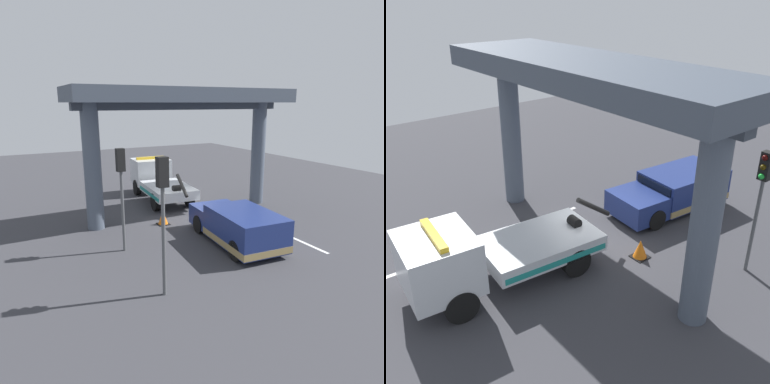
% 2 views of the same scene
% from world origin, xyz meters
% --- Properties ---
extents(ground_plane, '(60.00, 40.00, 0.10)m').
position_xyz_m(ground_plane, '(0.00, 0.00, -0.05)').
color(ground_plane, '#38383D').
extents(lane_stripe_west, '(2.60, 0.16, 0.01)m').
position_xyz_m(lane_stripe_west, '(-6.00, -2.58, 0.00)').
color(lane_stripe_west, silver).
rests_on(lane_stripe_west, ground).
extents(lane_stripe_mid, '(2.60, 0.16, 0.01)m').
position_xyz_m(lane_stripe_mid, '(0.00, -2.58, 0.00)').
color(lane_stripe_mid, silver).
rests_on(lane_stripe_mid, ground).
extents(lane_stripe_east, '(2.60, 0.16, 0.01)m').
position_xyz_m(lane_stripe_east, '(6.00, -2.58, 0.00)').
color(lane_stripe_east, silver).
rests_on(lane_stripe_east, ground).
extents(tow_truck_white, '(7.33, 2.88, 2.46)m').
position_xyz_m(tow_truck_white, '(4.23, -0.06, 1.20)').
color(tow_truck_white, silver).
rests_on(tow_truck_white, ground).
extents(towed_van_green, '(5.36, 2.59, 1.58)m').
position_xyz_m(towed_van_green, '(-4.59, 0.01, 0.78)').
color(towed_van_green, navy).
rests_on(towed_van_green, ground).
extents(overpass_structure, '(3.60, 11.80, 6.67)m').
position_xyz_m(overpass_structure, '(0.28, 0.00, 5.64)').
color(overpass_structure, '#4C5666').
rests_on(overpass_structure, ground).
extents(traffic_light_near, '(0.39, 0.32, 4.43)m').
position_xyz_m(traffic_light_near, '(-6.98, 4.56, 3.22)').
color(traffic_light_near, '#515456').
rests_on(traffic_light_near, ground).
extents(traffic_light_far, '(0.39, 0.32, 4.23)m').
position_xyz_m(traffic_light_far, '(-2.98, 4.56, 3.09)').
color(traffic_light_far, '#515456').
rests_on(traffic_light_far, ground).
extents(traffic_cone_orange, '(0.57, 0.57, 0.68)m').
position_xyz_m(traffic_cone_orange, '(-0.75, 1.81, 0.32)').
color(traffic_cone_orange, orange).
rests_on(traffic_cone_orange, ground).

